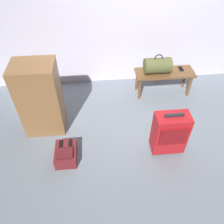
{
  "coord_description": "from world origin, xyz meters",
  "views": [
    {
      "loc": [
        -0.85,
        -2.05,
        2.57
      ],
      "look_at": [
        -0.62,
        0.38,
        0.25
      ],
      "focal_mm": 36.02,
      "sensor_mm": 36.0,
      "label": 1
    }
  ],
  "objects_px": {
    "backpack_maroon": "(66,154)",
    "side_cabinet": "(40,99)",
    "duffel_bag_olive": "(157,66)",
    "bench": "(164,75)",
    "suitcase_upright_red": "(170,133)",
    "cell_phone": "(181,69)"
  },
  "relations": [
    {
      "from": "duffel_bag_olive",
      "to": "suitcase_upright_red",
      "type": "bearing_deg",
      "value": -95.47
    },
    {
      "from": "backpack_maroon",
      "to": "side_cabinet",
      "type": "height_order",
      "value": "side_cabinet"
    },
    {
      "from": "bench",
      "to": "cell_phone",
      "type": "xyz_separation_m",
      "value": [
        0.3,
        0.06,
        0.07
      ]
    },
    {
      "from": "backpack_maroon",
      "to": "suitcase_upright_red",
      "type": "bearing_deg",
      "value": 0.32
    },
    {
      "from": "duffel_bag_olive",
      "to": "side_cabinet",
      "type": "xyz_separation_m",
      "value": [
        -1.82,
        -0.66,
        -0.02
      ]
    },
    {
      "from": "duffel_bag_olive",
      "to": "cell_phone",
      "type": "xyz_separation_m",
      "value": [
        0.44,
        0.06,
        -0.13
      ]
    },
    {
      "from": "bench",
      "to": "backpack_maroon",
      "type": "bearing_deg",
      "value": -141.98
    },
    {
      "from": "suitcase_upright_red",
      "to": "bench",
      "type": "bearing_deg",
      "value": 78.07
    },
    {
      "from": "bench",
      "to": "duffel_bag_olive",
      "type": "distance_m",
      "value": 0.25
    },
    {
      "from": "duffel_bag_olive",
      "to": "side_cabinet",
      "type": "height_order",
      "value": "side_cabinet"
    },
    {
      "from": "backpack_maroon",
      "to": "cell_phone",
      "type": "bearing_deg",
      "value": 34.7
    },
    {
      "from": "suitcase_upright_red",
      "to": "cell_phone",
      "type": "bearing_deg",
      "value": 67.08
    },
    {
      "from": "suitcase_upright_red",
      "to": "backpack_maroon",
      "type": "xyz_separation_m",
      "value": [
        -1.38,
        -0.01,
        -0.26
      ]
    },
    {
      "from": "backpack_maroon",
      "to": "bench",
      "type": "bearing_deg",
      "value": 38.02
    },
    {
      "from": "cell_phone",
      "to": "suitcase_upright_red",
      "type": "relative_size",
      "value": 0.21
    },
    {
      "from": "bench",
      "to": "suitcase_upright_red",
      "type": "height_order",
      "value": "suitcase_upright_red"
    },
    {
      "from": "cell_phone",
      "to": "side_cabinet",
      "type": "height_order",
      "value": "side_cabinet"
    },
    {
      "from": "suitcase_upright_red",
      "to": "side_cabinet",
      "type": "height_order",
      "value": "side_cabinet"
    },
    {
      "from": "backpack_maroon",
      "to": "side_cabinet",
      "type": "distance_m",
      "value": 0.85
    },
    {
      "from": "duffel_bag_olive",
      "to": "bench",
      "type": "bearing_deg",
      "value": 0.0
    },
    {
      "from": "bench",
      "to": "duffel_bag_olive",
      "type": "bearing_deg",
      "value": 180.0
    },
    {
      "from": "bench",
      "to": "side_cabinet",
      "type": "relative_size",
      "value": 0.91
    }
  ]
}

